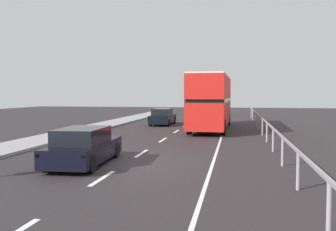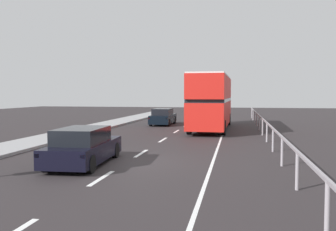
# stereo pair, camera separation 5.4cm
# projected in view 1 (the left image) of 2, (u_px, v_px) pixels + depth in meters

# --- Properties ---
(ground_plane) EXTENTS (75.74, 120.00, 0.10)m
(ground_plane) POSITION_uv_depth(u_px,v_px,m) (128.00, 163.00, 14.67)
(ground_plane) COLOR #2A2527
(lane_paint_markings) EXTENTS (3.51, 46.00, 0.01)m
(lane_paint_markings) POSITION_uv_depth(u_px,v_px,m) (201.00, 138.00, 22.47)
(lane_paint_markings) COLOR silver
(lane_paint_markings) RESTS_ON ground
(bridge_side_railing) EXTENTS (0.10, 42.00, 1.13)m
(bridge_side_railing) POSITION_uv_depth(u_px,v_px,m) (265.00, 124.00, 22.37)
(bridge_side_railing) COLOR gray
(bridge_side_railing) RESTS_ON ground
(double_decker_bus_red) EXTENTS (2.77, 11.24, 4.12)m
(double_decker_bus_red) POSITION_uv_depth(u_px,v_px,m) (212.00, 101.00, 28.18)
(double_decker_bus_red) COLOR red
(double_decker_bus_red) RESTS_ON ground
(hatchback_car_near) EXTENTS (2.03, 4.64, 1.43)m
(hatchback_car_near) POSITION_uv_depth(u_px,v_px,m) (84.00, 147.00, 14.13)
(hatchback_car_near) COLOR black
(hatchback_car_near) RESTS_ON ground
(sedan_car_ahead) EXTENTS (1.78, 4.61, 1.44)m
(sedan_car_ahead) POSITION_uv_depth(u_px,v_px,m) (163.00, 117.00, 32.35)
(sedan_car_ahead) COLOR black
(sedan_car_ahead) RESTS_ON ground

